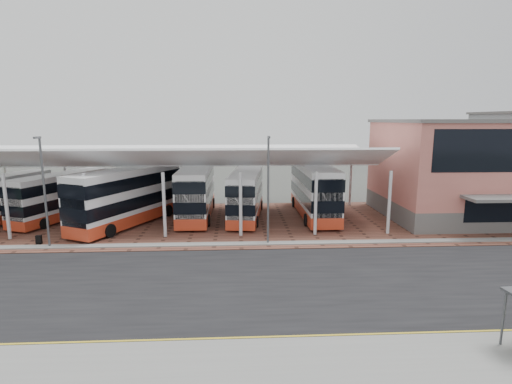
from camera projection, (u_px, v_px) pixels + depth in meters
The scene contains 18 objects.
ground at pixel (243, 277), 23.67m from camera, with size 140.00×140.00×0.00m, color #41433E.
road at pixel (243, 284), 22.68m from camera, with size 120.00×14.00×0.02m, color black.
forecourt at pixel (262, 221), 36.54m from camera, with size 72.00×16.00×0.06m, color brown.
sidewalk at pixel (248, 369), 14.81m from camera, with size 120.00×4.00×0.14m, color slate.
north_kerb at pixel (241, 244), 29.75m from camera, with size 120.00×0.80×0.14m, color slate.
yellow_line_near at pixel (246, 341), 16.79m from camera, with size 120.00×0.12×0.01m, color gold.
yellow_line_far at pixel (246, 337), 17.08m from camera, with size 120.00×0.12×0.01m, color gold.
canopy at pixel (173, 158), 36.02m from camera, with size 37.00×11.63×7.07m.
terminal at pixel (483, 169), 37.68m from camera, with size 18.40×14.40×9.25m.
lamp_west at pixel (44, 189), 28.34m from camera, with size 0.16×0.90×8.07m.
lamp_east at pixel (268, 187), 29.15m from camera, with size 0.16×0.90×8.07m.
bus_0 at pixel (0, 200), 35.57m from camera, with size 5.30×10.53×4.24m.
bus_1 at pixel (61, 197), 36.93m from camera, with size 5.98×10.51×4.27m.
bus_2 at pixel (128, 197), 34.98m from camera, with size 7.82×12.04×4.97m.
bus_3 at pixel (197, 192), 37.88m from camera, with size 2.95×11.60×4.78m.
bus_4 at pixel (246, 195), 37.47m from camera, with size 3.74×10.88×4.39m.
bus_5 at pixel (314, 191), 38.25m from camera, with size 3.03×11.97×4.93m.
suitcase at pixel (39, 240), 29.74m from camera, with size 0.39×0.28×0.66m, color black.
Camera 1 is at (-0.37, -22.39, 9.21)m, focal length 28.00 mm.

